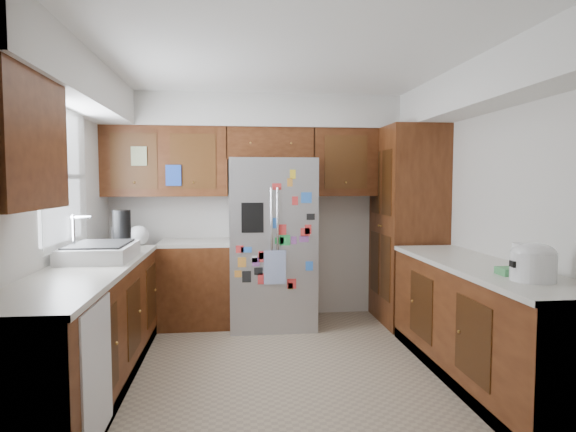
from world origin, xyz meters
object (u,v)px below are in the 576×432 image
object	(u,v)px
fridge	(272,243)
rice_cooker	(533,261)
paper_towel	(520,261)
pantry	(407,226)

from	to	relation	value
fridge	rice_cooker	distance (m)	2.75
paper_towel	rice_cooker	bearing A→B (deg)	-47.42
rice_cooker	paper_towel	world-z (taller)	rice_cooker
fridge	rice_cooker	world-z (taller)	fridge
pantry	fridge	distance (m)	1.51
fridge	rice_cooker	xyz separation A→B (m)	(1.50, -2.30, 0.15)
pantry	rice_cooker	world-z (taller)	pantry
rice_cooker	paper_towel	size ratio (longest dim) A/B	1.22
rice_cooker	paper_towel	xyz separation A→B (m)	(-0.05, 0.06, -0.01)
pantry	rice_cooker	size ratio (longest dim) A/B	7.44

